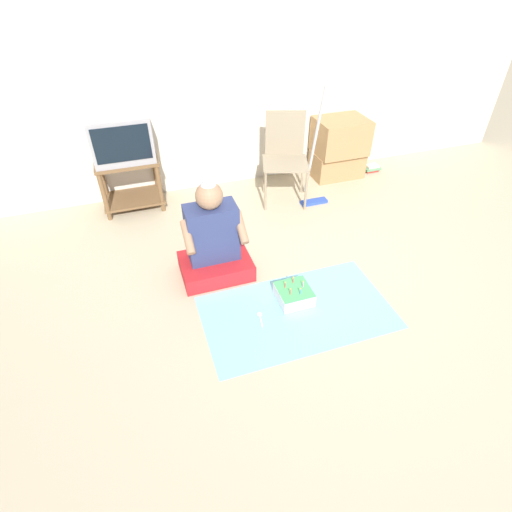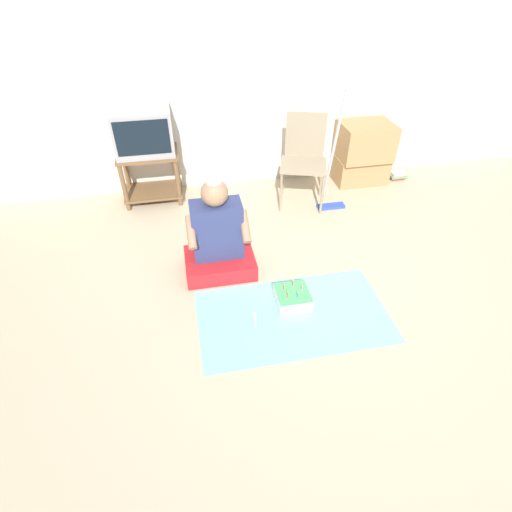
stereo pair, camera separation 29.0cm
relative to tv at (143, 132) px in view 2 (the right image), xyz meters
name	(u,v)px [view 2 (the right image)]	position (x,y,z in m)	size (l,w,h in m)	color
ground_plane	(352,318)	(1.40, -2.01, -0.73)	(16.00, 16.00, 0.00)	tan
wall_back	(283,56)	(1.40, 0.23, 0.55)	(6.40, 0.06, 2.55)	beige
tv_stand	(151,172)	(0.00, 0.00, -0.42)	(0.59, 0.41, 0.52)	brown
tv	(143,132)	(0.00, 0.00, 0.00)	(0.55, 0.40, 0.42)	#99999E
folding_chair	(304,154)	(1.51, -0.30, -0.23)	(0.54, 0.51, 0.88)	gray
cardboard_box_stack	(363,152)	(2.27, -0.04, -0.38)	(0.56, 0.43, 0.66)	#A87F51
dust_mop	(332,175)	(1.76, -0.47, -0.39)	(0.28, 0.28, 1.18)	#2D4CB2
book_pile	(397,175)	(2.73, -0.06, -0.69)	(0.19, 0.14, 0.07)	#B72D28
person_seated	(218,239)	(0.53, -1.26, -0.43)	(0.56, 0.41, 0.88)	red
party_cloth	(293,316)	(0.99, -1.91, -0.73)	(1.38, 0.78, 0.01)	#7FC6E0
birthday_cake	(292,297)	(1.01, -1.78, -0.67)	(0.25, 0.25, 0.17)	white
plastic_spoon_near	(255,316)	(0.71, -1.86, -0.72)	(0.04, 0.14, 0.01)	white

